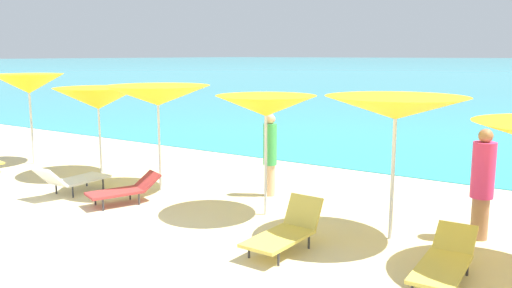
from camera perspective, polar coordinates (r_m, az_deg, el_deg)
ground_plane at (r=15.76m, az=8.66°, el=-1.62°), size 50.00×100.00×0.30m
umbrella_0 at (r=15.20m, az=-23.45°, el=6.00°), size 1.91×1.91×2.40m
umbrella_1 at (r=13.18m, az=-16.77°, el=4.76°), size 2.25×2.25×2.13m
umbrella_2 at (r=11.33m, az=-10.60°, el=5.18°), size 2.42×2.42×2.27m
umbrella_3 at (r=9.38m, az=1.08°, el=4.13°), size 1.89×1.89×2.20m
umbrella_4 at (r=8.36m, az=14.92°, el=3.79°), size 2.37×2.37×2.28m
lounge_chair_0 at (r=8.01m, az=3.25°, el=-9.34°), size 0.65×1.47×0.72m
lounge_chair_1 at (r=10.70m, az=-14.07°, el=-4.79°), size 1.02×1.51×0.56m
lounge_chair_3 at (r=7.45m, az=19.80°, el=-11.78°), size 0.62×1.71×0.55m
lounge_chair_4 at (r=11.76m, az=-19.39°, el=-3.57°), size 0.66×1.59×0.69m
beachgoer_0 at (r=10.84m, az=1.53°, el=-0.88°), size 0.28×0.28×1.72m
beachgoer_2 at (r=9.01m, az=23.35°, el=-3.77°), size 0.35×0.35×1.78m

